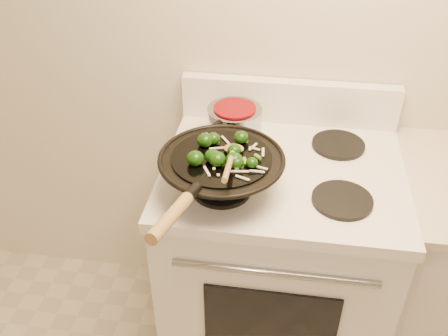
# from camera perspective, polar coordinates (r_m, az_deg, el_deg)

# --- Properties ---
(stove) EXTENTS (0.78, 0.67, 1.08)m
(stove) POSITION_cam_1_polar(r_m,az_deg,el_deg) (1.93, 5.86, -10.75)
(stove) COLOR white
(stove) RESTS_ON ground
(wok) EXTENTS (0.37, 0.61, 0.19)m
(wok) POSITION_cam_1_polar(r_m,az_deg,el_deg) (1.47, -0.34, -0.40)
(wok) COLOR black
(wok) RESTS_ON stove
(stirfry) EXTENTS (0.23, 0.22, 0.04)m
(stirfry) POSITION_cam_1_polar(r_m,az_deg,el_deg) (1.43, -0.31, 1.80)
(stirfry) COLOR #103408
(stirfry) RESTS_ON wok
(wooden_spoon) EXTENTS (0.06, 0.27, 0.08)m
(wooden_spoon) POSITION_cam_1_polar(r_m,az_deg,el_deg) (1.39, 0.84, 1.29)
(wooden_spoon) COLOR olive
(wooden_spoon) RESTS_ON wok
(saucepan) EXTENTS (0.19, 0.29, 0.11)m
(saucepan) POSITION_cam_1_polar(r_m,az_deg,el_deg) (1.72, 1.18, 5.31)
(saucepan) COLOR gray
(saucepan) RESTS_ON stove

